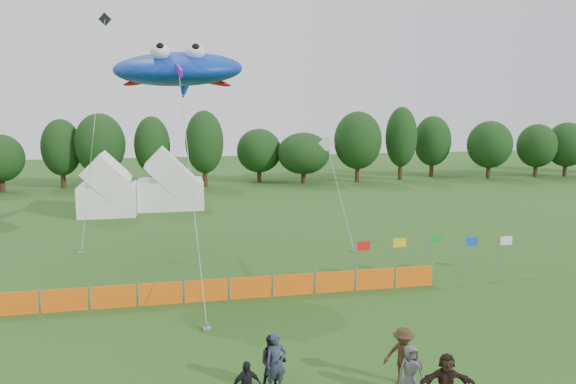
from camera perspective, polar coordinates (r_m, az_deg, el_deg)
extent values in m
plane|color=#234C16|center=(18.99, 3.98, -18.56)|extent=(160.00, 160.00, 0.00)
cylinder|color=#382314|center=(63.36, -27.03, 0.85)|extent=(0.50, 0.50, 1.91)
ellipsoid|color=black|center=(63.11, -27.19, 3.09)|extent=(4.61, 4.61, 4.30)
cylinder|color=#382314|center=(63.80, -21.87, 1.44)|extent=(0.50, 0.50, 2.38)
ellipsoid|color=black|center=(63.51, -22.04, 4.22)|extent=(4.09, 4.09, 5.35)
cylinder|color=#382314|center=(62.41, -18.41, 1.56)|extent=(0.50, 0.50, 2.57)
ellipsoid|color=black|center=(62.10, -18.56, 4.64)|extent=(5.20, 5.20, 5.79)
cylinder|color=#382314|center=(61.98, -13.53, 1.67)|extent=(0.50, 0.50, 2.46)
ellipsoid|color=black|center=(61.67, -13.64, 4.64)|extent=(3.78, 3.78, 5.55)
cylinder|color=#382314|center=(60.67, -8.41, 1.77)|extent=(0.50, 0.50, 2.66)
ellipsoid|color=black|center=(60.34, -8.48, 5.05)|extent=(4.05, 4.05, 5.99)
cylinder|color=#382314|center=(63.97, -2.94, 1.91)|extent=(0.50, 0.50, 1.98)
ellipsoid|color=black|center=(63.71, -2.96, 4.22)|extent=(5.06, 5.06, 4.46)
cylinder|color=#382314|center=(62.98, 1.58, 1.75)|extent=(0.50, 0.50, 1.86)
ellipsoid|color=black|center=(62.73, 1.59, 3.95)|extent=(5.86, 5.86, 4.18)
cylinder|color=#382314|center=(64.52, 7.06, 2.20)|extent=(0.50, 0.50, 2.62)
ellipsoid|color=black|center=(64.22, 7.11, 5.23)|extent=(5.41, 5.41, 5.89)
cylinder|color=#382314|center=(67.07, 11.34, 2.41)|extent=(0.50, 0.50, 2.78)
ellipsoid|color=black|center=(66.77, 11.43, 5.51)|extent=(3.67, 3.67, 6.26)
cylinder|color=#382314|center=(70.84, 14.37, 2.50)|extent=(0.50, 0.50, 2.42)
ellipsoid|color=black|center=(70.58, 14.46, 5.04)|extent=(4.46, 4.46, 5.44)
cylinder|color=#382314|center=(71.38, 19.68, 2.23)|extent=(0.50, 0.50, 2.24)
ellipsoid|color=black|center=(71.13, 19.81, 4.56)|extent=(5.26, 5.26, 5.03)
cylinder|color=#382314|center=(74.96, 23.84, 2.23)|extent=(0.50, 0.50, 2.10)
ellipsoid|color=black|center=(74.73, 23.98, 4.32)|extent=(4.74, 4.74, 4.73)
cylinder|color=#382314|center=(76.85, 26.32, 2.24)|extent=(0.50, 0.50, 2.16)
ellipsoid|color=black|center=(76.62, 26.47, 4.33)|extent=(4.88, 4.88, 4.87)
cube|color=white|center=(47.48, -17.77, -0.69)|extent=(4.37, 4.37, 2.40)
cube|color=white|center=(49.02, -11.83, -0.18)|extent=(5.39, 4.31, 2.37)
cube|color=#FB610D|center=(26.54, -26.09, -10.15)|extent=(1.90, 0.06, 1.00)
cube|color=#FB610D|center=(26.12, -21.76, -10.17)|extent=(1.90, 0.06, 1.00)
cube|color=#FB610D|center=(25.85, -17.32, -10.13)|extent=(1.90, 0.06, 1.00)
cube|color=#FB610D|center=(25.73, -12.82, -10.04)|extent=(1.90, 0.06, 1.00)
cube|color=#FB610D|center=(25.76, -8.30, -9.88)|extent=(1.90, 0.06, 1.00)
cube|color=#FB610D|center=(25.95, -3.83, -9.66)|extent=(1.90, 0.06, 1.00)
cube|color=#FB610D|center=(26.29, 0.55, -9.39)|extent=(1.90, 0.06, 1.00)
cube|color=#FB610D|center=(26.78, 4.78, -9.08)|extent=(1.90, 0.06, 1.00)
cube|color=#FB610D|center=(27.40, 8.84, -8.74)|extent=(1.90, 0.06, 1.00)
cube|color=#FB610D|center=(28.15, 12.68, -8.37)|extent=(1.90, 0.06, 1.00)
cylinder|color=gray|center=(27.60, 6.96, -7.26)|extent=(0.06, 0.06, 2.20)
cube|color=red|center=(27.48, 7.68, -5.45)|extent=(0.70, 0.02, 0.45)
cylinder|color=gray|center=(28.61, 10.54, -6.80)|extent=(0.06, 0.06, 2.17)
cube|color=yellow|center=(28.53, 11.24, -5.07)|extent=(0.70, 0.02, 0.45)
cylinder|color=gray|center=(29.50, 14.08, -6.34)|extent=(0.06, 0.06, 2.27)
cube|color=#148C26|center=(29.43, 14.76, -4.57)|extent=(0.70, 0.02, 0.45)
cylinder|color=gray|center=(30.41, 17.51, -6.29)|extent=(0.06, 0.06, 2.00)
cube|color=blue|center=(30.39, 18.16, -4.82)|extent=(0.70, 0.02, 0.45)
cylinder|color=gray|center=(31.47, 20.67, -6.00)|extent=(0.06, 0.06, 1.95)
cube|color=white|center=(31.48, 21.28, -4.62)|extent=(0.70, 0.02, 0.45)
imported|color=#292E44|center=(17.94, -1.23, -16.98)|extent=(0.73, 0.53, 1.84)
imported|color=black|center=(18.08, -1.54, -16.92)|extent=(0.97, 0.83, 1.74)
imported|color=#372616|center=(18.68, 11.62, -16.01)|extent=(1.40, 1.22, 1.87)
imported|color=#4E4F53|center=(18.13, 12.32, -17.31)|extent=(0.81, 0.55, 1.61)
imported|color=black|center=(17.62, 15.78, -18.09)|extent=(1.65, 0.85, 1.70)
ellipsoid|color=#0E3CCA|center=(30.24, -11.13, 12.17)|extent=(8.06, 7.03, 2.37)
sphere|color=white|center=(28.83, -12.85, 13.75)|extent=(0.95, 0.95, 0.95)
sphere|color=white|center=(28.87, -9.39, 13.84)|extent=(0.95, 0.95, 0.95)
ellipsoid|color=red|center=(30.46, -14.56, 10.86)|extent=(1.99, 0.87, 0.31)
ellipsoid|color=red|center=(30.53, -7.65, 11.06)|extent=(1.99, 0.87, 0.31)
cube|color=purple|center=(27.64, -11.01, 12.03)|extent=(0.37, 0.96, 0.70)
cylinder|color=#A5A5A5|center=(24.80, -9.76, 0.38)|extent=(0.69, 6.89, 10.28)
cube|color=gray|center=(22.84, -8.21, -13.59)|extent=(0.30, 0.30, 0.10)
cube|color=white|center=(39.84, 3.96, 4.93)|extent=(1.15, 0.32, 1.15)
cylinder|color=#A5A5A5|center=(36.80, 5.25, -0.13)|extent=(0.25, 7.05, 6.03)
cube|color=gray|center=(34.10, 6.76, -5.95)|extent=(0.30, 0.30, 0.10)
cube|color=black|center=(43.31, -18.10, 16.35)|extent=(0.92, 0.26, 0.92)
cylinder|color=#A5A5A5|center=(38.75, -19.09, 6.33)|extent=(1.20, 8.55, 14.70)
cube|color=gray|center=(35.66, -20.25, -5.79)|extent=(0.30, 0.30, 0.10)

